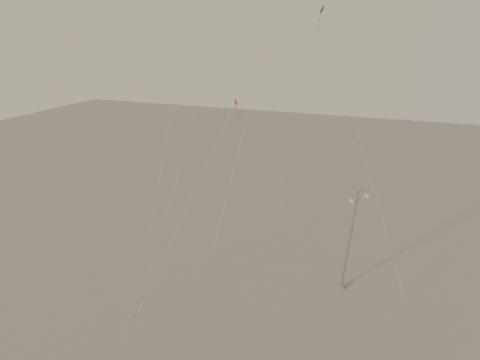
% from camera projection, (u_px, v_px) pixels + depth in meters
% --- Properties ---
extents(ground, '(160.00, 160.00, 0.00)m').
position_uv_depth(ground, '(228.00, 299.00, 31.32)').
color(ground, gray).
rests_on(ground, ground).
extents(street_lamp, '(1.61, 0.65, 9.48)m').
position_uv_depth(street_lamp, '(351.00, 237.00, 30.93)').
color(street_lamp, gray).
rests_on(street_lamp, ground).
extents(kite_1, '(3.72, 17.15, 30.22)m').
position_uv_depth(kite_1, '(220.00, 25.00, 33.38)').
color(kite_1, '#312C29').
rests_on(kite_1, ground).
extents(kite_3, '(4.87, 10.65, 15.71)m').
position_uv_depth(kite_3, '(213.00, 152.00, 30.86)').
color(kite_3, maroon).
rests_on(kite_3, ground).
extents(kite_4, '(9.27, 2.92, 22.76)m').
position_uv_depth(kite_4, '(344.00, 87.00, 28.51)').
color(kite_4, '#312C29').
rests_on(kite_4, ground).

